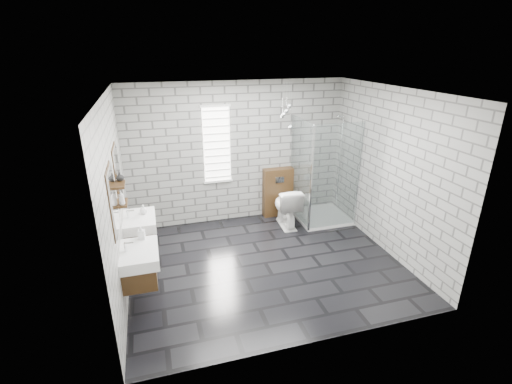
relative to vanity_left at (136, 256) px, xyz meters
name	(u,v)px	position (x,y,z in m)	size (l,w,h in m)	color
floor	(265,263)	(1.91, 0.52, -0.77)	(4.20, 3.60, 0.02)	black
ceiling	(267,90)	(1.91, 0.52, 1.95)	(4.20, 3.60, 0.02)	white
wall_back	(237,153)	(1.91, 2.33, 0.59)	(4.20, 0.02, 2.70)	gray
wall_front	(319,243)	(1.91, -1.29, 0.59)	(4.20, 0.02, 2.70)	gray
wall_left	(116,200)	(-0.20, 0.52, 0.59)	(0.02, 3.60, 2.70)	gray
wall_right	(389,172)	(4.02, 0.52, 0.59)	(0.02, 3.60, 2.70)	gray
vanity_left	(136,256)	(0.00, 0.00, 0.00)	(0.47, 0.70, 1.57)	#432C14
vanity_right	(137,223)	(0.00, 1.02, 0.00)	(0.47, 0.70, 1.57)	#432C14
shelf_lower	(122,203)	(-0.12, 0.47, 0.56)	(0.14, 0.30, 0.03)	#432C14
shelf_upper	(119,185)	(-0.12, 0.47, 0.82)	(0.14, 0.30, 0.03)	#432C14
window	(217,145)	(1.51, 2.31, 0.79)	(0.56, 0.05, 1.48)	white
cistern_panel	(278,192)	(2.71, 2.22, -0.26)	(0.60, 0.20, 1.00)	#432C14
flush_plate	(280,180)	(2.71, 2.12, 0.04)	(0.18, 0.01, 0.12)	silver
shower_enclosure	(320,198)	(3.41, 1.71, -0.25)	(1.00, 1.00, 2.03)	white
pendant_cluster	(286,114)	(2.71, 1.88, 1.37)	(0.24, 0.24, 0.84)	silver
toilet	(286,206)	(2.71, 1.72, -0.36)	(0.44, 0.77, 0.79)	white
soap_bottle_a	(141,232)	(0.08, 0.29, 0.19)	(0.09, 0.09, 0.19)	#B2B2B2
soap_bottle_b	(143,209)	(0.11, 1.11, 0.17)	(0.12, 0.12, 0.15)	#B2B2B2
soap_bottle_c	(121,198)	(-0.11, 0.39, 0.67)	(0.07, 0.07, 0.19)	#B2B2B2
vase	(120,177)	(-0.11, 0.59, 0.89)	(0.11, 0.11, 0.11)	#B2B2B2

